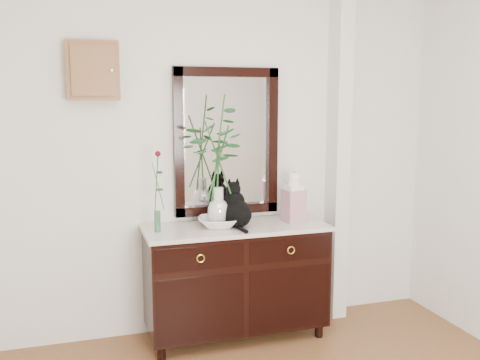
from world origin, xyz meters
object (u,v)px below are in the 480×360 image
object	(u,v)px
sideboard	(236,275)
lotus_bowl	(219,222)
cat	(237,204)
ginger_jar	(294,196)

from	to	relation	value
sideboard	lotus_bowl	distance (m)	0.43
sideboard	cat	xyz separation A→B (m)	(-0.00, -0.03, 0.54)
sideboard	ginger_jar	xyz separation A→B (m)	(0.45, -0.00, 0.57)
sideboard	lotus_bowl	xyz separation A→B (m)	(-0.13, -0.00, 0.41)
lotus_bowl	ginger_jar	bearing A→B (deg)	0.25
lotus_bowl	ginger_jar	distance (m)	0.60
sideboard	cat	distance (m)	0.54
ginger_jar	sideboard	bearing A→B (deg)	179.74
sideboard	ginger_jar	distance (m)	0.73
sideboard	lotus_bowl	bearing A→B (deg)	-177.98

